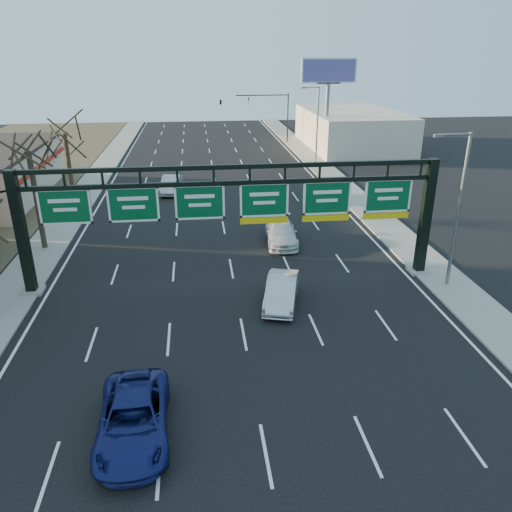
{
  "coord_description": "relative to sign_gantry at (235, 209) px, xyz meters",
  "views": [
    {
      "loc": [
        -1.97,
        -19.25,
        13.14
      ],
      "look_at": [
        0.91,
        4.29,
        3.2
      ],
      "focal_mm": 35.0,
      "sensor_mm": 36.0,
      "label": 1
    }
  ],
  "objects": [
    {
      "name": "ground",
      "position": [
        -0.16,
        -8.0,
        -4.63
      ],
      "size": [
        160.0,
        160.0,
        0.0
      ],
      "primitive_type": "plane",
      "color": "black",
      "rests_on": "ground"
    },
    {
      "name": "sidewalk_left",
      "position": [
        -12.96,
        12.0,
        -4.57
      ],
      "size": [
        3.0,
        120.0,
        0.12
      ],
      "primitive_type": "cube",
      "color": "gray",
      "rests_on": "ground"
    },
    {
      "name": "sidewalk_right",
      "position": [
        12.64,
        12.0,
        -4.57
      ],
      "size": [
        3.0,
        120.0,
        0.12
      ],
      "primitive_type": "cube",
      "color": "gray",
      "rests_on": "ground"
    },
    {
      "name": "lane_markings",
      "position": [
        -0.16,
        12.0,
        -4.62
      ],
      "size": [
        21.6,
        120.0,
        0.01
      ],
      "primitive_type": "cube",
      "color": "white",
      "rests_on": "ground"
    },
    {
      "name": "sign_gantry",
      "position": [
        0.0,
        0.0,
        0.0
      ],
      "size": [
        24.6,
        1.2,
        7.2
      ],
      "color": "black",
      "rests_on": "ground"
    },
    {
      "name": "building_right_distant",
      "position": [
        19.84,
        42.0,
        -2.13
      ],
      "size": [
        12.0,
        20.0,
        5.0
      ],
      "primitive_type": "cube",
      "color": "beige",
      "rests_on": "ground"
    },
    {
      "name": "tree_mid",
      "position": [
        -12.96,
        7.0,
        3.23
      ],
      "size": [
        3.6,
        3.6,
        9.24
      ],
      "color": "#33291C",
      "rests_on": "sidewalk_left"
    },
    {
      "name": "tree_far",
      "position": [
        -12.96,
        17.0,
        2.86
      ],
      "size": [
        3.6,
        3.6,
        8.86
      ],
      "color": "#33291C",
      "rests_on": "sidewalk_left"
    },
    {
      "name": "streetlight_near",
      "position": [
        12.31,
        -2.0,
        0.45
      ],
      "size": [
        2.15,
        0.22,
        9.0
      ],
      "color": "slate",
      "rests_on": "sidewalk_right"
    },
    {
      "name": "streetlight_far",
      "position": [
        12.31,
        32.0,
        0.45
      ],
      "size": [
        2.15,
        0.22,
        9.0
      ],
      "color": "slate",
      "rests_on": "sidewalk_right"
    },
    {
      "name": "billboard_right",
      "position": [
        14.84,
        36.98,
        4.43
      ],
      "size": [
        7.0,
        0.5,
        12.0
      ],
      "color": "slate",
      "rests_on": "ground"
    },
    {
      "name": "traffic_signal_mast",
      "position": [
        5.53,
        47.0,
        0.87
      ],
      "size": [
        10.16,
        0.54,
        7.0
      ],
      "color": "black",
      "rests_on": "ground"
    },
    {
      "name": "car_blue_suv",
      "position": [
        -4.79,
        -12.5,
        -3.87
      ],
      "size": [
        2.71,
        5.53,
        1.51
      ],
      "primitive_type": "imported",
      "rotation": [
        0.0,
        0.0,
        0.04
      ],
      "color": "navy",
      "rests_on": "ground"
    },
    {
      "name": "car_silver_sedan",
      "position": [
        2.24,
        -3.07,
        -3.87
      ],
      "size": [
        2.75,
        4.89,
        1.53
      ],
      "primitive_type": "imported",
      "rotation": [
        0.0,
        0.0,
        -0.26
      ],
      "color": "#B8B9BD",
      "rests_on": "ground"
    },
    {
      "name": "car_white_wagon",
      "position": [
        3.8,
        6.18,
        -3.87
      ],
      "size": [
        2.52,
        5.37,
        1.51
      ],
      "primitive_type": "imported",
      "rotation": [
        0.0,
        0.0,
        -0.08
      ],
      "color": "silver",
      "rests_on": "ground"
    },
    {
      "name": "car_grey_far",
      "position": [
        9.7,
        16.36,
        -3.94
      ],
      "size": [
        2.38,
        4.28,
        1.38
      ],
      "primitive_type": "imported",
      "rotation": [
        0.0,
        0.0,
        0.19
      ],
      "color": "#3C3F40",
      "rests_on": "ground"
    },
    {
      "name": "car_silver_distant",
      "position": [
        -4.59,
        20.92,
        -3.84
      ],
      "size": [
        2.28,
        4.99,
        1.59
      ],
      "primitive_type": "imported",
      "rotation": [
        0.0,
        0.0,
        -0.13
      ],
      "color": "#ACACB1",
      "rests_on": "ground"
    }
  ]
}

